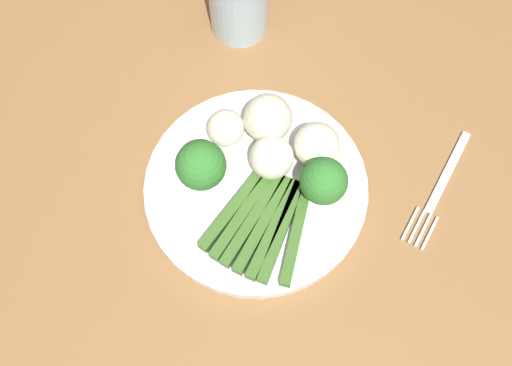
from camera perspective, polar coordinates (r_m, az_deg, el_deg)
The scene contains 11 objects.
ground_plane at distance 1.44m, azimuth 2.40°, elevation -12.13°, with size 6.00×6.00×0.02m, color gray.
dining_table at distance 0.78m, azimuth 4.32°, elevation -1.72°, with size 1.26×1.08×0.77m.
plate at distance 0.67m, azimuth 0.00°, elevation -0.44°, with size 0.26×0.26×0.01m, color white.
asparagus_bundle at distance 0.64m, azimuth 0.82°, elevation -3.86°, with size 0.11×0.13×0.01m.
broccoli_front at distance 0.63m, azimuth 6.69°, elevation 0.14°, with size 0.05×0.05×0.06m.
broccoli_left at distance 0.63m, azimuth -5.46°, elevation 1.72°, with size 0.06×0.06×0.07m.
cauliflower_back_right at distance 0.65m, azimuth 1.55°, elevation 2.54°, with size 0.05×0.05×0.05m, color white.
cauliflower_mid at distance 0.67m, azimuth 1.16°, elevation 6.43°, with size 0.06×0.06×0.06m, color beige.
cauliflower_right at distance 0.67m, azimuth -3.08°, elevation 5.31°, with size 0.04×0.04×0.04m, color silver.
cauliflower_near_fork at distance 0.66m, azimuth 6.00°, elevation 3.75°, with size 0.05×0.05×0.05m, color silver.
fork at distance 0.71m, azimuth 17.65°, elevation -0.56°, with size 0.05×0.17×0.00m.
Camera 1 is at (-0.04, 0.30, 1.39)m, focal length 40.51 mm.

